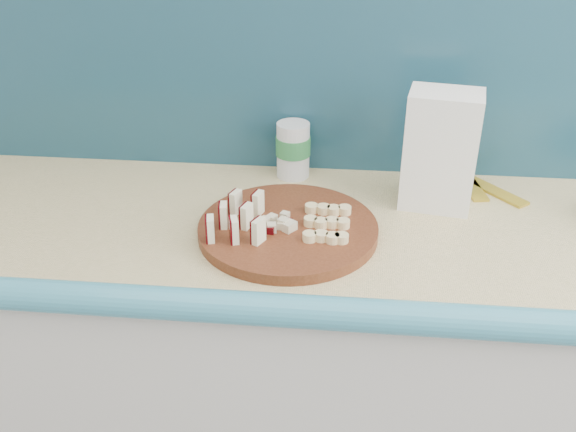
# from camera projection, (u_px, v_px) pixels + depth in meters

# --- Properties ---
(kitchen_counter) EXTENTS (2.20, 0.63, 0.91)m
(kitchen_counter) POSITION_uv_depth(u_px,v_px,m) (365.00, 386.00, 1.57)
(kitchen_counter) COLOR silver
(kitchen_counter) RESTS_ON ground
(backsplash) EXTENTS (2.20, 0.02, 0.50)m
(backsplash) POSITION_uv_depth(u_px,v_px,m) (383.00, 70.00, 1.48)
(backsplash) COLOR teal
(backsplash) RESTS_ON kitchen_counter
(cutting_board) EXTENTS (0.37, 0.37, 0.02)m
(cutting_board) POSITION_uv_depth(u_px,v_px,m) (288.00, 229.00, 1.32)
(cutting_board) COLOR #4B2110
(cutting_board) RESTS_ON kitchen_counter
(apple_wedges) EXTENTS (0.11, 0.14, 0.05)m
(apple_wedges) POSITION_uv_depth(u_px,v_px,m) (238.00, 218.00, 1.29)
(apple_wedges) COLOR #FEF8CB
(apple_wedges) RESTS_ON cutting_board
(apple_chunks) EXTENTS (0.05, 0.06, 0.02)m
(apple_chunks) POSITION_uv_depth(u_px,v_px,m) (277.00, 220.00, 1.31)
(apple_chunks) COLOR beige
(apple_chunks) RESTS_ON cutting_board
(banana_slices) EXTENTS (0.09, 0.14, 0.02)m
(banana_slices) POSITION_uv_depth(u_px,v_px,m) (327.00, 223.00, 1.30)
(banana_slices) COLOR #FADE99
(banana_slices) RESTS_ON cutting_board
(flour_bag) EXTENTS (0.17, 0.13, 0.26)m
(flour_bag) POSITION_uv_depth(u_px,v_px,m) (440.00, 150.00, 1.38)
(flour_bag) COLOR white
(flour_bag) RESTS_ON kitchen_counter
(canister) EXTENTS (0.08, 0.08, 0.13)m
(canister) POSITION_uv_depth(u_px,v_px,m) (293.00, 149.00, 1.53)
(canister) COLOR white
(canister) RESTS_ON kitchen_counter
(banana_peel) EXTENTS (0.24, 0.19, 0.01)m
(banana_peel) POSITION_uv_depth(u_px,v_px,m) (470.00, 188.00, 1.50)
(banana_peel) COLOR gold
(banana_peel) RESTS_ON kitchen_counter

